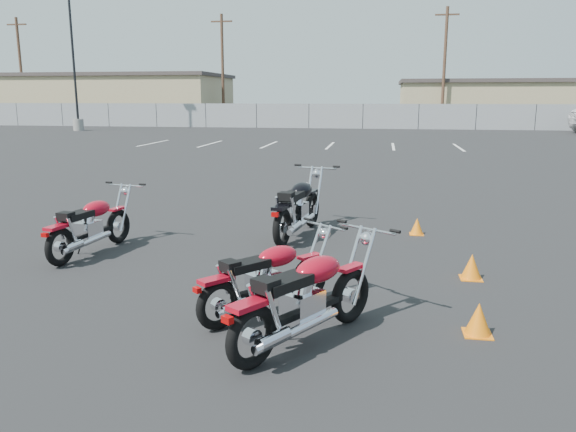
% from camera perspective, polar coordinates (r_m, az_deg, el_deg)
% --- Properties ---
extents(ground, '(120.00, 120.00, 0.00)m').
position_cam_1_polar(ground, '(7.64, -2.24, -5.65)').
color(ground, black).
rests_on(ground, ground).
extents(motorcycle_front_red, '(0.76, 1.94, 0.95)m').
position_cam_1_polar(motorcycle_front_red, '(8.87, -19.41, -0.93)').
color(motorcycle_front_red, black).
rests_on(motorcycle_front_red, ground).
extents(motorcycle_second_black, '(0.90, 2.23, 1.10)m').
position_cam_1_polar(motorcycle_second_black, '(9.43, 1.06, 0.89)').
color(motorcycle_second_black, black).
rests_on(motorcycle_second_black, ground).
extents(motorcycle_third_red, '(1.44, 1.63, 0.90)m').
position_cam_1_polar(motorcycle_third_red, '(6.06, -2.18, -6.34)').
color(motorcycle_third_red, black).
rests_on(motorcycle_third_red, ground).
extents(motorcycle_rear_red, '(1.47, 1.91, 1.01)m').
position_cam_1_polar(motorcycle_rear_red, '(5.35, 1.85, -8.34)').
color(motorcycle_rear_red, black).
rests_on(motorcycle_rear_red, ground).
extents(training_cone_near, '(0.28, 0.28, 0.33)m').
position_cam_1_polar(training_cone_near, '(7.68, 18.15, -4.89)').
color(training_cone_near, orange).
rests_on(training_cone_near, ground).
extents(training_cone_far, '(0.28, 0.28, 0.33)m').
position_cam_1_polar(training_cone_far, '(5.96, 18.78, -9.86)').
color(training_cone_far, orange).
rests_on(training_cone_far, ground).
extents(training_cone_extra, '(0.24, 0.24, 0.28)m').
position_cam_1_polar(training_cone_extra, '(9.87, 12.96, -1.03)').
color(training_cone_extra, orange).
rests_on(training_cone_extra, ground).
extents(light_pole_west, '(0.80, 0.70, 11.31)m').
position_cam_1_polar(light_pole_west, '(41.89, -20.78, 12.25)').
color(light_pole_west, gray).
rests_on(light_pole_west, ground).
extents(chainlink_fence, '(80.06, 0.06, 1.80)m').
position_cam_1_polar(chainlink_fence, '(42.17, 7.61, 10.01)').
color(chainlink_fence, gray).
rests_on(chainlink_fence, ground).
extents(tan_building_west, '(18.40, 10.40, 4.30)m').
position_cam_1_polar(tan_building_west, '(54.46, -16.36, 11.40)').
color(tan_building_west, tan).
rests_on(tan_building_west, ground).
extents(tan_building_east, '(14.40, 9.40, 3.70)m').
position_cam_1_polar(tan_building_east, '(51.83, 19.34, 10.88)').
color(tan_building_east, tan).
rests_on(tan_building_east, ground).
extents(utility_pole_a, '(1.80, 0.24, 9.00)m').
position_cam_1_polar(utility_pole_a, '(55.90, -25.50, 13.34)').
color(utility_pole_a, '#412B1E').
rests_on(utility_pole_a, ground).
extents(utility_pole_b, '(1.80, 0.24, 9.00)m').
position_cam_1_polar(utility_pole_b, '(49.08, -6.66, 14.73)').
color(utility_pole_b, '#412B1E').
rests_on(utility_pole_b, ground).
extents(utility_pole_c, '(1.80, 0.24, 9.00)m').
position_cam_1_polar(utility_pole_c, '(46.40, 15.61, 14.54)').
color(utility_pole_c, '#412B1E').
rests_on(utility_pole_c, ground).
extents(parking_line_stripes, '(15.12, 4.00, 0.01)m').
position_cam_1_polar(parking_line_stripes, '(27.51, 1.16, 7.21)').
color(parking_line_stripes, silver).
rests_on(parking_line_stripes, ground).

